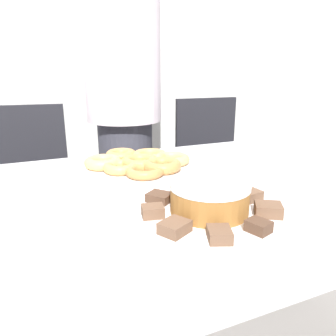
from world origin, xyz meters
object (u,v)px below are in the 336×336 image
Objects in this scene: office_chair_left at (29,205)px; plate_cake at (209,213)px; frosted_cake at (210,197)px; plate_donuts at (140,169)px; person_standing at (124,112)px; office_chair_right at (215,178)px; napkin at (313,158)px.

office_chair_left is 1.14m from plate_cake.
plate_cake is 0.04m from frosted_cake.
frosted_cake is (0.03, -0.40, 0.04)m from plate_donuts.
person_standing is 8.81× the size of frosted_cake.
person_standing is 1.12m from frosted_cake.
person_standing is 1.80× the size of office_chair_right.
frosted_cake is at bearing -96.42° from person_standing.
plate_donuts is 3.34× the size of napkin.
plate_donuts is 2.19× the size of frosted_cake.
office_chair_right is (1.05, 0.00, 0.00)m from office_chair_left.
plate_cake and plate_donuts have the same top height.
office_chair_left is 4.90× the size of frosted_cake.
person_standing is at bearing 83.58° from frosted_cake.
frosted_cake is (-0.00, 0.00, 0.04)m from plate_cake.
frosted_cake is at bearing -119.70° from office_chair_right.
office_chair_right is at bearing 57.48° from frosted_cake.
plate_donuts is at bearing -134.71° from office_chair_right.
napkin is (0.61, 0.28, -0.04)m from frosted_cake.
frosted_cake reaches higher than napkin.
plate_cake is at bearing -62.87° from office_chair_left.
napkin is (1.00, -0.75, 0.31)m from office_chair_left.
person_standing reaches higher than plate_donuts.
napkin is at bearing 24.55° from frosted_cake.
office_chair_right is at bearing 86.54° from napkin.
office_chair_left is 1.29m from napkin.
person_standing is at bearing 83.58° from plate_cake.
office_chair_right is 2.58× the size of plate_cake.
office_chair_right reaches higher than plate_donuts.
frosted_cake is at bearing -85.52° from plate_donuts.
office_chair_right reaches higher than frosted_cake.
office_chair_left is at bearing -177.17° from office_chair_right.
plate_cake is at bearing -96.42° from person_standing.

